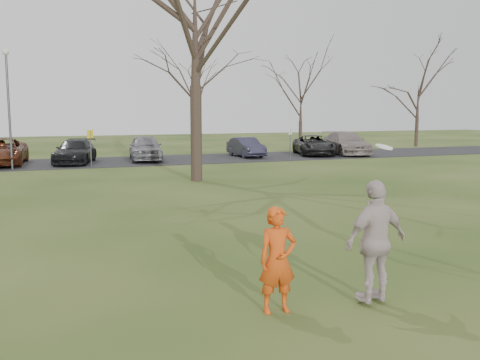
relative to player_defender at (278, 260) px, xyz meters
The scene contains 15 objects.
ground 1.33m from the player_defender, 18.70° to the left, with size 120.00×120.00×0.00m, color #1E380F.
parking_strip 25.37m from the player_defender, 87.78° to the left, with size 62.00×6.50×0.04m, color black.
player_defender is the anchor object (origin of this frame).
car_2 25.98m from the player_defender, 102.73° to the left, with size 2.52×5.47×1.52m, color #532613.
car_3 25.02m from the player_defender, 93.92° to the left, with size 1.94×4.76×1.38m, color black.
car_4 25.37m from the player_defender, 84.40° to the left, with size 1.88×4.68×1.59m, color gray.
car_5 27.16m from the player_defender, 70.07° to the left, with size 1.37×3.92×1.29m, color #2A283D.
car_6 28.90m from the player_defender, 60.62° to the left, with size 2.27×4.92×1.37m, color black.
car_7 29.95m from the player_defender, 56.31° to the left, with size 2.20×5.40×1.57m, color gray.
catching_play 1.65m from the player_defender, ahead, with size 1.21×0.62×2.57m.
lamp_post 23.59m from the player_defender, 102.39° to the left, with size 0.34×0.34×6.27m.
sign_yellow 22.36m from the player_defender, 92.61° to the left, with size 0.35×0.35×2.08m.
sign_white 24.90m from the player_defender, 63.81° to the left, with size 0.35×0.35×2.08m.
big_tree 16.79m from the player_defender, 78.99° to the left, with size 9.00×9.00×14.00m, color #352821, non-canonical shape.
small_tree_row 31.01m from the player_defender, 79.98° to the left, with size 55.00×5.90×8.50m.
Camera 1 is at (-4.26, -7.52, 3.14)m, focal length 39.26 mm.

